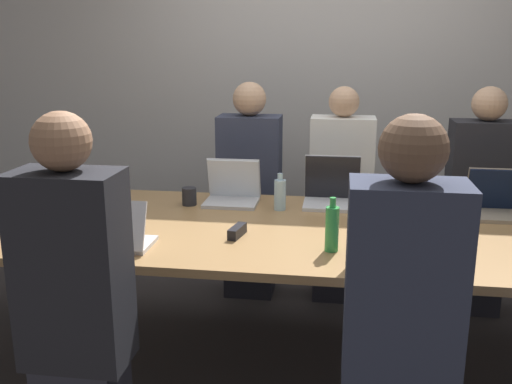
# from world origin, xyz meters

# --- Properties ---
(ground_plane) EXTENTS (24.00, 24.00, 0.00)m
(ground_plane) POSITION_xyz_m (0.00, 0.00, 0.00)
(ground_plane) COLOR #383333
(curtain_wall) EXTENTS (12.00, 0.06, 2.80)m
(curtain_wall) POSITION_xyz_m (0.00, 1.62, 1.40)
(curtain_wall) COLOR #BCB7B2
(curtain_wall) RESTS_ON ground_plane
(conference_table) EXTENTS (3.84, 1.22, 0.76)m
(conference_table) POSITION_xyz_m (0.00, 0.00, 0.71)
(conference_table) COLOR #9E7547
(conference_table) RESTS_ON ground_plane
(laptop_far_right) EXTENTS (0.31, 0.25, 0.25)m
(laptop_far_right) POSITION_xyz_m (1.00, 0.37, 0.83)
(laptop_far_right) COLOR gray
(laptop_far_right) RESTS_ON conference_table
(person_far_right) EXTENTS (0.40, 0.24, 1.41)m
(person_far_right) POSITION_xyz_m (1.01, 0.82, 0.69)
(person_far_right) COLOR #2D2D38
(person_far_right) RESTS_ON ground_plane
(cup_far_right) EXTENTS (0.08, 0.08, 0.10)m
(cup_far_right) POSITION_xyz_m (0.75, 0.33, 0.81)
(cup_far_right) COLOR white
(cup_far_right) RESTS_ON conference_table
(laptop_near_left) EXTENTS (0.35, 0.23, 0.23)m
(laptop_near_left) POSITION_xyz_m (-0.85, -0.42, 0.83)
(laptop_near_left) COLOR silver
(laptop_near_left) RESTS_ON conference_table
(person_near_left) EXTENTS (0.40, 0.24, 1.43)m
(person_near_left) POSITION_xyz_m (-0.83, -0.85, 0.70)
(person_near_left) COLOR #2D2D38
(person_near_left) RESTS_ON ground_plane
(laptop_near_midright) EXTENTS (0.36, 0.23, 0.24)m
(laptop_near_midright) POSITION_xyz_m (0.38, -0.42, 0.83)
(laptop_near_midright) COLOR #333338
(laptop_near_midright) RESTS_ON conference_table
(person_near_midright) EXTENTS (0.40, 0.24, 1.44)m
(person_near_midright) POSITION_xyz_m (0.39, -0.84, 0.70)
(person_near_midright) COLOR #2D2D38
(person_near_midright) RESTS_ON ground_plane
(bottle_near_midright) EXTENTS (0.06, 0.06, 0.25)m
(bottle_near_midright) POSITION_xyz_m (0.13, -0.31, 0.87)
(bottle_near_midright) COLOR green
(bottle_near_midright) RESTS_ON conference_table
(laptop_far_midleft) EXTENTS (0.31, 0.25, 0.25)m
(laptop_far_midleft) POSITION_xyz_m (-0.45, 0.42, 0.83)
(laptop_far_midleft) COLOR #B7B7BC
(laptop_far_midleft) RESTS_ON conference_table
(person_far_midleft) EXTENTS (0.40, 0.24, 1.42)m
(person_far_midleft) POSITION_xyz_m (-0.42, 0.85, 0.69)
(person_far_midleft) COLOR #2D2D38
(person_far_midleft) RESTS_ON ground_plane
(cup_far_midleft) EXTENTS (0.08, 0.08, 0.10)m
(cup_far_midleft) POSITION_xyz_m (-0.69, 0.32, 0.81)
(cup_far_midleft) COLOR #232328
(cup_far_midleft) RESTS_ON conference_table
(laptop_far_center) EXTENTS (0.32, 0.27, 0.27)m
(laptop_far_center) POSITION_xyz_m (0.12, 0.47, 0.84)
(laptop_far_center) COLOR silver
(laptop_far_center) RESTS_ON conference_table
(person_far_center) EXTENTS (0.40, 0.24, 1.40)m
(person_far_center) POSITION_xyz_m (0.17, 0.88, 0.68)
(person_far_center) COLOR #2D2D38
(person_far_center) RESTS_ON ground_plane
(bottle_far_center) EXTENTS (0.06, 0.06, 0.21)m
(bottle_far_center) POSITION_xyz_m (-0.17, 0.30, 0.85)
(bottle_far_center) COLOR #ADD1E0
(bottle_far_center) RESTS_ON conference_table
(stapler) EXTENTS (0.07, 0.16, 0.05)m
(stapler) POSITION_xyz_m (-0.32, -0.18, 0.79)
(stapler) COLOR black
(stapler) RESTS_ON conference_table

